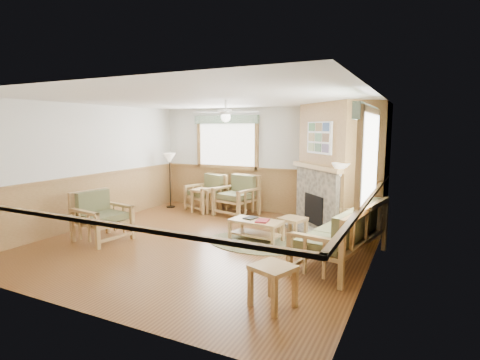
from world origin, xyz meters
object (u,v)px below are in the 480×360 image
at_px(coffee_table, 256,230).
at_px(floor_lamp_right, 340,203).
at_px(armchair_left, 102,216).
at_px(floor_lamp_left, 170,180).
at_px(armchair_back_left, 206,193).
at_px(footstool, 293,227).
at_px(end_table_chairs, 204,200).
at_px(armchair_back_right, 236,195).
at_px(sofa, 342,233).
at_px(end_table_sofa, 273,286).

bearing_deg(coffee_table, floor_lamp_right, 29.27).
xyz_separation_m(coffee_table, floor_lamp_right, (1.46, 0.63, 0.56)).
bearing_deg(armchair_left, floor_lamp_left, 20.59).
bearing_deg(armchair_back_left, footstool, -3.30).
distance_m(end_table_chairs, floor_lamp_left, 1.22).
xyz_separation_m(armchair_left, floor_lamp_left, (-0.69, 3.10, 0.27)).
bearing_deg(coffee_table, armchair_back_left, 146.32).
bearing_deg(coffee_table, armchair_left, -148.01).
bearing_deg(armchair_back_right, end_table_chairs, -164.01).
height_order(sofa, armchair_back_right, armchair_back_right).
distance_m(sofa, footstool, 1.56).
height_order(end_table_sofa, footstool, end_table_sofa).
relative_size(end_table_chairs, floor_lamp_left, 0.40).
relative_size(armchair_back_left, end_table_chairs, 1.58).
relative_size(end_table_sofa, floor_lamp_left, 0.35).
height_order(sofa, armchair_left, sofa).
height_order(armchair_back_left, footstool, armchair_back_left).
bearing_deg(floor_lamp_left, sofa, -23.85).
bearing_deg(sofa, floor_lamp_right, -155.93).
bearing_deg(armchair_back_right, floor_lamp_right, -9.03).
bearing_deg(floor_lamp_right, coffee_table, -156.65).
relative_size(coffee_table, floor_lamp_left, 0.67).
bearing_deg(floor_lamp_right, armchair_back_right, 157.67).
distance_m(end_table_sofa, footstool, 3.02).
height_order(armchair_left, footstool, armchair_left).
relative_size(armchair_back_left, footstool, 2.05).
bearing_deg(armchair_left, floor_lamp_right, -56.77).
distance_m(coffee_table, floor_lamp_left, 3.85).
relative_size(armchair_back_left, coffee_table, 0.93).
xyz_separation_m(end_table_sofa, floor_lamp_right, (0.18, 3.04, 0.50)).
bearing_deg(armchair_back_left, floor_lamp_right, 3.60).
distance_m(armchair_back_right, floor_lamp_right, 3.02).
xyz_separation_m(coffee_table, floor_lamp_left, (-3.37, 1.79, 0.55)).
xyz_separation_m(sofa, coffee_table, (-1.73, 0.47, -0.28)).
relative_size(coffee_table, end_table_sofa, 1.93).
relative_size(sofa, end_table_chairs, 3.51).
distance_m(end_table_chairs, footstool, 3.06).
height_order(armchair_back_right, end_table_chairs, armchair_back_right).
bearing_deg(footstool, floor_lamp_left, 162.28).
relative_size(end_table_sofa, floor_lamp_right, 0.34).
xyz_separation_m(end_table_sofa, footstool, (-0.71, 2.94, -0.06)).
relative_size(armchair_back_left, armchair_back_right, 0.96).
xyz_separation_m(end_table_chairs, floor_lamp_right, (3.70, -1.10, 0.47)).
relative_size(armchair_back_left, end_table_sofa, 1.81).
distance_m(armchair_left, footstool, 3.75).
bearing_deg(end_table_chairs, end_table_sofa, -49.56).
height_order(armchair_back_left, floor_lamp_left, floor_lamp_left).
relative_size(end_table_sofa, footstool, 1.14).
bearing_deg(armchair_back_left, sofa, -8.15).
bearing_deg(floor_lamp_right, end_table_chairs, 163.48).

